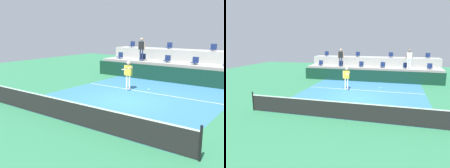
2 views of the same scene
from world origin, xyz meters
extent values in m
plane|color=#2D754C|center=(0.00, 0.00, 0.00)|extent=(40.00, 40.00, 0.00)
cube|color=teal|center=(0.00, 1.00, 0.00)|extent=(9.00, 10.00, 0.01)
cube|color=white|center=(0.00, 2.40, 0.01)|extent=(9.00, 0.06, 0.00)
cylinder|color=black|center=(-5.20, -4.00, 0.54)|extent=(0.08, 0.08, 1.07)
cube|color=black|center=(0.00, -4.00, 0.46)|extent=(10.40, 0.01, 0.87)
cube|color=white|center=(0.00, -4.00, 0.89)|extent=(10.40, 0.02, 0.05)
cube|color=#0F3323|center=(0.00, 6.00, 0.55)|extent=(13.00, 0.16, 1.10)
cube|color=#9E9E99|center=(0.00, 7.30, 0.62)|extent=(13.00, 1.80, 1.25)
cube|color=#9E9E99|center=(0.00, 9.10, 1.05)|extent=(13.00, 1.80, 2.10)
cylinder|color=#2D2D33|center=(-5.35, 7.15, 1.30)|extent=(0.08, 0.08, 0.10)
cube|color=navy|center=(-5.35, 7.15, 1.37)|extent=(0.44, 0.40, 0.04)
cube|color=navy|center=(-5.35, 7.33, 1.58)|extent=(0.44, 0.04, 0.38)
cylinder|color=#2D2D33|center=(-3.17, 7.15, 1.30)|extent=(0.08, 0.08, 0.10)
cube|color=navy|center=(-3.17, 7.15, 1.37)|extent=(0.44, 0.40, 0.04)
cube|color=navy|center=(-3.17, 7.33, 1.58)|extent=(0.44, 0.04, 0.38)
cylinder|color=#2D2D33|center=(-1.05, 7.15, 1.30)|extent=(0.08, 0.08, 0.10)
cube|color=navy|center=(-1.05, 7.15, 1.37)|extent=(0.44, 0.40, 0.04)
cube|color=navy|center=(-1.05, 7.33, 1.58)|extent=(0.44, 0.04, 0.38)
cylinder|color=#2D2D33|center=(1.06, 7.15, 1.30)|extent=(0.08, 0.08, 0.10)
cube|color=navy|center=(1.06, 7.15, 1.37)|extent=(0.44, 0.40, 0.04)
cube|color=navy|center=(1.06, 7.33, 1.58)|extent=(0.44, 0.04, 0.38)
cylinder|color=#2D2D33|center=(3.17, 7.15, 1.30)|extent=(0.08, 0.08, 0.10)
cube|color=navy|center=(3.17, 7.15, 1.37)|extent=(0.44, 0.40, 0.04)
cube|color=navy|center=(3.17, 7.33, 1.58)|extent=(0.44, 0.04, 0.38)
cylinder|color=#2D2D33|center=(5.30, 7.15, 1.30)|extent=(0.08, 0.08, 0.10)
cube|color=navy|center=(5.30, 7.15, 1.37)|extent=(0.44, 0.40, 0.04)
cube|color=navy|center=(5.30, 7.33, 1.58)|extent=(0.44, 0.04, 0.38)
cylinder|color=#2D2D33|center=(-5.31, 8.95, 2.15)|extent=(0.08, 0.08, 0.10)
cube|color=navy|center=(-5.31, 8.95, 2.22)|extent=(0.44, 0.40, 0.04)
cube|color=navy|center=(-5.31, 9.13, 2.43)|extent=(0.44, 0.04, 0.38)
cylinder|color=#2D2D33|center=(-1.75, 8.95, 2.15)|extent=(0.08, 0.08, 0.10)
cube|color=navy|center=(-1.75, 8.95, 2.22)|extent=(0.44, 0.40, 0.04)
cube|color=navy|center=(-1.75, 9.13, 2.43)|extent=(0.44, 0.04, 0.38)
cylinder|color=#2D2D33|center=(1.73, 8.95, 2.15)|extent=(0.08, 0.08, 0.10)
cube|color=navy|center=(1.73, 8.95, 2.22)|extent=(0.44, 0.40, 0.04)
cube|color=navy|center=(1.73, 9.13, 2.43)|extent=(0.44, 0.04, 0.38)
cylinder|color=#2D2D33|center=(5.29, 8.95, 2.15)|extent=(0.08, 0.08, 0.10)
cube|color=navy|center=(5.29, 8.95, 2.22)|extent=(0.44, 0.40, 0.04)
cube|color=navy|center=(5.29, 9.13, 2.43)|extent=(0.44, 0.04, 0.38)
cylinder|color=white|center=(-1.52, 2.46, 0.43)|extent=(0.11, 0.11, 0.87)
cylinder|color=white|center=(-1.32, 2.46, 0.43)|extent=(0.11, 0.11, 0.87)
cube|color=yellow|center=(-1.42, 2.46, 1.18)|extent=(0.47, 0.19, 0.62)
sphere|color=beige|center=(-1.42, 2.46, 1.65)|extent=(0.24, 0.24, 0.24)
cylinder|color=beige|center=(-1.69, 2.46, 1.20)|extent=(0.07, 0.07, 0.58)
cylinder|color=beige|center=(-1.14, 2.19, 1.39)|extent=(0.08, 0.55, 0.07)
cylinder|color=black|center=(-1.13, 1.81, 1.39)|extent=(0.04, 0.26, 0.04)
ellipsoid|color=silver|center=(-1.13, 1.53, 1.39)|extent=(0.27, 0.32, 0.03)
cylinder|color=navy|center=(-3.17, 6.86, 1.69)|extent=(0.12, 0.12, 0.87)
cylinder|color=navy|center=(-2.97, 6.84, 1.69)|extent=(0.12, 0.12, 0.87)
cube|color=black|center=(-3.07, 6.85, 2.43)|extent=(0.48, 0.20, 0.62)
sphere|color=tan|center=(-3.07, 6.85, 2.91)|extent=(0.25, 0.25, 0.24)
cylinder|color=tan|center=(-3.34, 6.86, 2.45)|extent=(0.07, 0.07, 0.58)
cylinder|color=tan|center=(-2.79, 6.84, 2.45)|extent=(0.07, 0.07, 0.58)
cylinder|color=white|center=(3.33, 6.83, 1.69)|extent=(0.13, 0.13, 0.88)
cylinder|color=white|center=(3.53, 6.87, 1.69)|extent=(0.13, 0.13, 0.88)
cube|color=white|center=(3.43, 6.85, 2.44)|extent=(0.50, 0.27, 0.62)
sphere|color=#846047|center=(3.43, 6.85, 2.92)|extent=(0.28, 0.28, 0.24)
cylinder|color=#846047|center=(3.16, 6.80, 2.46)|extent=(0.08, 0.08, 0.58)
cylinder|color=#846047|center=(3.70, 6.90, 2.46)|extent=(0.08, 0.08, 0.58)
sphere|color=#CCE033|center=(1.43, -0.12, 0.86)|extent=(0.07, 0.07, 0.07)
camera|label=1|loc=(7.27, -10.95, 3.66)|focal=42.03mm
camera|label=2|loc=(2.41, -13.56, 3.87)|focal=33.79mm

